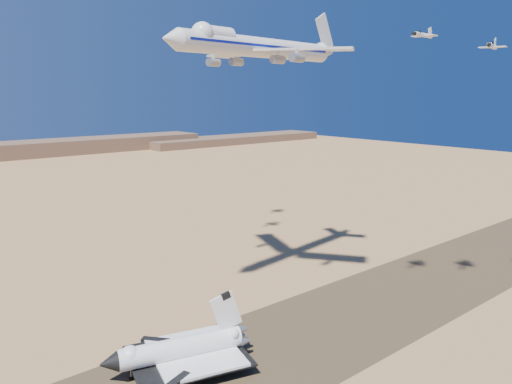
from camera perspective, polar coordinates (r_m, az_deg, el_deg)
ground at (r=149.15m, az=-3.90°, el=-19.84°), size 1200.00×1200.00×0.00m
runway at (r=149.14m, az=-3.90°, el=-19.83°), size 600.00×50.00×0.06m
shuttle at (r=149.03m, az=-8.69°, el=-17.48°), size 42.90×33.36×20.98m
carrier_747 at (r=184.14m, az=-0.06°, el=16.25°), size 90.15×68.98×22.38m
crew_a at (r=147.00m, az=-4.59°, el=-19.91°), size 0.59×0.76×1.86m
crew_b at (r=150.75m, az=-3.61°, el=-19.08°), size 0.57×0.86×1.65m
crew_c at (r=149.85m, az=-3.38°, el=-19.29°), size 1.04×0.90×1.58m
chase_jet_a at (r=172.56m, az=18.51°, el=16.68°), size 14.28×7.86×3.56m
chase_jet_b at (r=181.15m, az=25.37°, el=14.85°), size 15.11×8.80×3.85m
chase_jet_d at (r=234.30m, az=-3.03°, el=15.89°), size 14.81×8.05×3.69m
chase_jet_e at (r=265.77m, az=-1.81°, el=16.04°), size 15.04×8.41×3.77m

